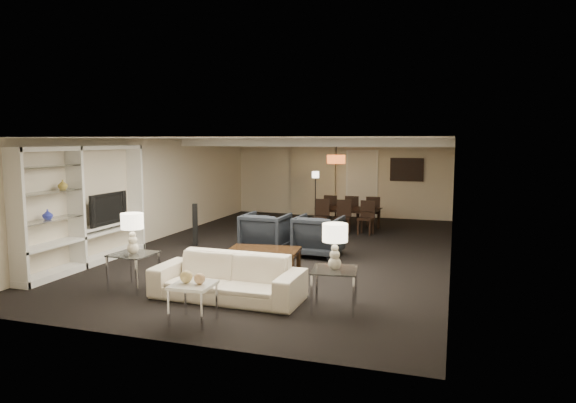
% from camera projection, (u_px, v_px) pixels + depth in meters
% --- Properties ---
extents(floor, '(11.00, 11.00, 0.00)m').
position_uv_depth(floor, '(288.00, 250.00, 11.56)').
color(floor, black).
rests_on(floor, ground).
extents(ceiling, '(7.00, 11.00, 0.02)m').
position_uv_depth(ceiling, '(288.00, 138.00, 11.26)').
color(ceiling, silver).
rests_on(ceiling, ground).
extents(wall_back, '(7.00, 0.02, 2.50)m').
position_uv_depth(wall_back, '(340.00, 178.00, 16.61)').
color(wall_back, beige).
rests_on(wall_back, ground).
extents(wall_front, '(7.00, 0.02, 2.50)m').
position_uv_depth(wall_front, '(148.00, 241.00, 6.22)').
color(wall_front, beige).
rests_on(wall_front, ground).
extents(wall_left, '(0.02, 11.00, 2.50)m').
position_uv_depth(wall_left, '(152.00, 190.00, 12.49)').
color(wall_left, beige).
rests_on(wall_left, ground).
extents(wall_right, '(0.02, 11.00, 2.50)m').
position_uv_depth(wall_right, '(453.00, 201.00, 10.34)').
color(wall_right, beige).
rests_on(wall_right, ground).
extents(ceiling_soffit, '(7.00, 4.00, 0.20)m').
position_uv_depth(ceiling_soffit, '(326.00, 142.00, 14.58)').
color(ceiling_soffit, silver).
rests_on(ceiling_soffit, ceiling).
extents(curtains, '(1.50, 0.12, 2.40)m').
position_uv_depth(curtains, '(313.00, 179.00, 16.81)').
color(curtains, beige).
rests_on(curtains, wall_back).
extents(door, '(0.90, 0.05, 2.10)m').
position_uv_depth(door, '(362.00, 184.00, 16.39)').
color(door, silver).
rests_on(door, wall_back).
extents(painting, '(0.95, 0.04, 0.65)m').
position_uv_depth(painting, '(407.00, 170.00, 15.89)').
color(painting, '#142D38').
rests_on(painting, wall_back).
extents(media_unit, '(0.38, 3.40, 2.35)m').
position_uv_depth(media_unit, '(85.00, 207.00, 9.98)').
color(media_unit, white).
rests_on(media_unit, wall_left).
extents(pendant_light, '(0.52, 0.52, 0.24)m').
position_uv_depth(pendant_light, '(336.00, 159.00, 14.54)').
color(pendant_light, '#D8591E').
rests_on(pendant_light, ceiling_soffit).
extents(sofa, '(2.37, 0.97, 0.69)m').
position_uv_depth(sofa, '(228.00, 277.00, 7.97)').
color(sofa, beige).
rests_on(sofa, floor).
extents(coffee_table, '(1.37, 0.89, 0.46)m').
position_uv_depth(coffee_table, '(264.00, 261.00, 9.50)').
color(coffee_table, black).
rests_on(coffee_table, floor).
extents(armchair_left, '(0.96, 0.99, 0.88)m').
position_uv_depth(armchair_left, '(266.00, 233.00, 11.26)').
color(armchair_left, black).
rests_on(armchair_left, floor).
extents(armchair_right, '(0.99, 1.01, 0.88)m').
position_uv_depth(armchair_right, '(319.00, 236.00, 10.89)').
color(armchair_right, black).
rests_on(armchair_right, floor).
extents(side_table_left, '(0.70, 0.70, 0.60)m').
position_uv_depth(side_table_left, '(134.00, 271.00, 8.50)').
color(side_table_left, white).
rests_on(side_table_left, floor).
extents(side_table_right, '(0.73, 0.73, 0.60)m').
position_uv_depth(side_table_right, '(334.00, 289.00, 7.45)').
color(side_table_right, white).
rests_on(side_table_right, floor).
extents(table_lamp_left, '(0.37, 0.37, 0.67)m').
position_uv_depth(table_lamp_left, '(133.00, 233.00, 8.42)').
color(table_lamp_left, white).
rests_on(table_lamp_left, side_table_left).
extents(table_lamp_right, '(0.37, 0.37, 0.67)m').
position_uv_depth(table_lamp_right, '(335.00, 247.00, 7.38)').
color(table_lamp_right, beige).
rests_on(table_lamp_right, side_table_right).
extents(marble_table, '(0.56, 0.56, 0.54)m').
position_uv_depth(marble_table, '(194.00, 303.00, 6.94)').
color(marble_table, white).
rests_on(marble_table, floor).
extents(gold_gourd_a, '(0.17, 0.17, 0.17)m').
position_uv_depth(gold_gourd_a, '(186.00, 277.00, 6.93)').
color(gold_gourd_a, tan).
rests_on(gold_gourd_a, marble_table).
extents(gold_gourd_b, '(0.15, 0.15, 0.15)m').
position_uv_depth(gold_gourd_b, '(200.00, 279.00, 6.87)').
color(gold_gourd_b, tan).
rests_on(gold_gourd_b, marble_table).
extents(television, '(1.12, 0.15, 0.64)m').
position_uv_depth(television, '(104.00, 208.00, 10.48)').
color(television, black).
rests_on(television, media_unit).
extents(vase_blue, '(0.18, 0.18, 0.19)m').
position_uv_depth(vase_blue, '(48.00, 215.00, 9.06)').
color(vase_blue, '#2934B5').
rests_on(vase_blue, media_unit).
extents(vase_amber, '(0.17, 0.17, 0.18)m').
position_uv_depth(vase_amber, '(63.00, 185.00, 9.38)').
color(vase_amber, '#AA9038').
rests_on(vase_amber, media_unit).
extents(floor_speaker, '(0.14, 0.14, 0.99)m').
position_uv_depth(floor_speaker, '(195.00, 225.00, 11.98)').
color(floor_speaker, black).
rests_on(floor_speaker, floor).
extents(dining_table, '(1.79, 1.16, 0.59)m').
position_uv_depth(dining_table, '(348.00, 219.00, 14.20)').
color(dining_table, black).
rests_on(dining_table, floor).
extents(chair_nl, '(0.43, 0.43, 0.88)m').
position_uv_depth(chair_nl, '(321.00, 216.00, 13.75)').
color(chair_nl, black).
rests_on(chair_nl, floor).
extents(chair_nm, '(0.43, 0.43, 0.88)m').
position_uv_depth(chair_nm, '(343.00, 217.00, 13.57)').
color(chair_nm, black).
rests_on(chair_nm, floor).
extents(chair_nr, '(0.45, 0.45, 0.88)m').
position_uv_depth(chair_nr, '(366.00, 218.00, 13.38)').
color(chair_nr, black).
rests_on(chair_nr, floor).
extents(chair_fl, '(0.44, 0.44, 0.88)m').
position_uv_depth(chair_fl, '(332.00, 210.00, 14.98)').
color(chair_fl, black).
rests_on(chair_fl, floor).
extents(chair_fm, '(0.43, 0.43, 0.88)m').
position_uv_depth(chair_fm, '(352.00, 211.00, 14.80)').
color(chair_fm, black).
rests_on(chair_fm, floor).
extents(chair_fr, '(0.44, 0.44, 0.88)m').
position_uv_depth(chair_fr, '(373.00, 211.00, 14.61)').
color(chair_fr, black).
rests_on(chair_fr, floor).
extents(floor_lamp, '(0.27, 0.27, 1.50)m').
position_uv_depth(floor_lamp, '(315.00, 196.00, 15.84)').
color(floor_lamp, black).
rests_on(floor_lamp, floor).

